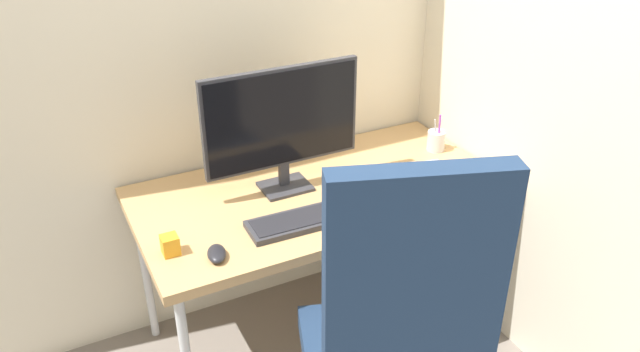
{
  "coord_description": "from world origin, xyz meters",
  "views": [
    {
      "loc": [
        -0.92,
        -1.83,
        1.91
      ],
      "look_at": [
        -0.03,
        -0.07,
        0.81
      ],
      "focal_mm": 35.22,
      "sensor_mm": 36.0,
      "label": 1
    }
  ],
  "objects_px": {
    "office_chair": "(398,337)",
    "keyboard": "(303,220)",
    "monitor": "(282,122)",
    "pen_holder": "(436,140)",
    "mouse": "(217,254)",
    "desk_clamp_accessory": "(170,245)",
    "notebook": "(437,175)"
  },
  "relations": [
    {
      "from": "keyboard",
      "to": "notebook",
      "type": "relative_size",
      "value": 1.87
    },
    {
      "from": "monitor",
      "to": "mouse",
      "type": "bearing_deg",
      "value": -139.83
    },
    {
      "from": "notebook",
      "to": "desk_clamp_accessory",
      "type": "height_order",
      "value": "desk_clamp_accessory"
    },
    {
      "from": "pen_holder",
      "to": "monitor",
      "type": "bearing_deg",
      "value": 179.99
    },
    {
      "from": "monitor",
      "to": "mouse",
      "type": "distance_m",
      "value": 0.55
    },
    {
      "from": "office_chair",
      "to": "mouse",
      "type": "relative_size",
      "value": 12.61
    },
    {
      "from": "office_chair",
      "to": "pen_holder",
      "type": "bearing_deg",
      "value": 48.94
    },
    {
      "from": "desk_clamp_accessory",
      "to": "office_chair",
      "type": "bearing_deg",
      "value": -51.98
    },
    {
      "from": "keyboard",
      "to": "pen_holder",
      "type": "bearing_deg",
      "value": 19.15
    },
    {
      "from": "office_chair",
      "to": "desk_clamp_accessory",
      "type": "xyz_separation_m",
      "value": [
        -0.47,
        0.61,
        0.08
      ]
    },
    {
      "from": "keyboard",
      "to": "desk_clamp_accessory",
      "type": "relative_size",
      "value": 6.03
    },
    {
      "from": "keyboard",
      "to": "pen_holder",
      "type": "relative_size",
      "value": 2.4
    },
    {
      "from": "monitor",
      "to": "office_chair",
      "type": "bearing_deg",
      "value": -91.7
    },
    {
      "from": "office_chair",
      "to": "keyboard",
      "type": "bearing_deg",
      "value": 91.97
    },
    {
      "from": "office_chair",
      "to": "monitor",
      "type": "xyz_separation_m",
      "value": [
        0.02,
        0.83,
        0.32
      ]
    },
    {
      "from": "office_chair",
      "to": "desk_clamp_accessory",
      "type": "height_order",
      "value": "office_chair"
    },
    {
      "from": "mouse",
      "to": "pen_holder",
      "type": "height_order",
      "value": "pen_holder"
    },
    {
      "from": "pen_holder",
      "to": "desk_clamp_accessory",
      "type": "xyz_separation_m",
      "value": [
        -1.2,
        -0.23,
        -0.01
      ]
    },
    {
      "from": "mouse",
      "to": "pen_holder",
      "type": "bearing_deg",
      "value": 30.92
    },
    {
      "from": "pen_holder",
      "to": "notebook",
      "type": "xyz_separation_m",
      "value": [
        -0.14,
        -0.2,
        -0.03
      ]
    },
    {
      "from": "office_chair",
      "to": "keyboard",
      "type": "relative_size",
      "value": 3.19
    },
    {
      "from": "monitor",
      "to": "pen_holder",
      "type": "distance_m",
      "value": 0.74
    },
    {
      "from": "monitor",
      "to": "desk_clamp_accessory",
      "type": "xyz_separation_m",
      "value": [
        -0.5,
        -0.23,
        -0.24
      ]
    },
    {
      "from": "monitor",
      "to": "keyboard",
      "type": "distance_m",
      "value": 0.37
    },
    {
      "from": "monitor",
      "to": "pen_holder",
      "type": "relative_size",
      "value": 3.64
    },
    {
      "from": "pen_holder",
      "to": "notebook",
      "type": "height_order",
      "value": "pen_holder"
    },
    {
      "from": "monitor",
      "to": "desk_clamp_accessory",
      "type": "bearing_deg",
      "value": -155.48
    },
    {
      "from": "office_chair",
      "to": "mouse",
      "type": "bearing_deg",
      "value": 124.09
    },
    {
      "from": "office_chair",
      "to": "monitor",
      "type": "relative_size",
      "value": 2.1
    },
    {
      "from": "keyboard",
      "to": "desk_clamp_accessory",
      "type": "height_order",
      "value": "desk_clamp_accessory"
    },
    {
      "from": "keyboard",
      "to": "mouse",
      "type": "xyz_separation_m",
      "value": [
        -0.33,
        -0.06,
        0.0
      ]
    },
    {
      "from": "office_chair",
      "to": "notebook",
      "type": "bearing_deg",
      "value": 47.0
    }
  ]
}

